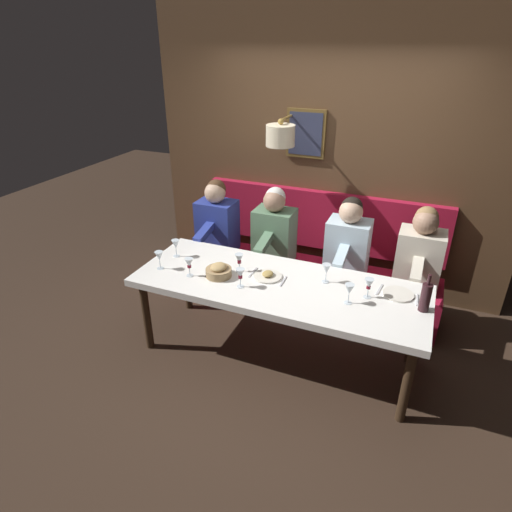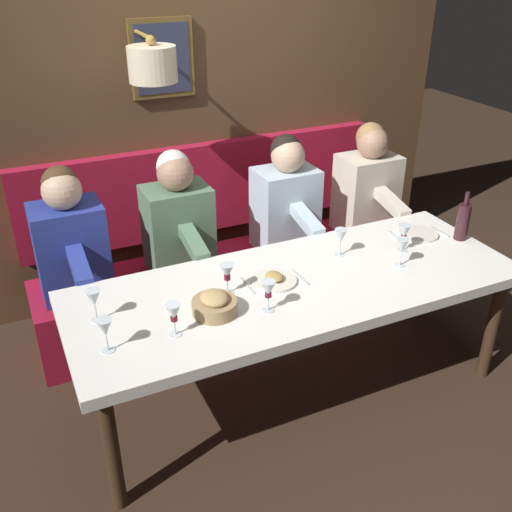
% 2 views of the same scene
% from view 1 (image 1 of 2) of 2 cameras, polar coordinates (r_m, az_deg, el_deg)
% --- Properties ---
extents(ground_plane, '(12.00, 12.00, 0.00)m').
position_cam_1_polar(ground_plane, '(3.98, 2.73, -12.76)').
color(ground_plane, '#332319').
extents(dining_table, '(0.90, 2.41, 0.74)m').
position_cam_1_polar(dining_table, '(3.58, 2.96, -4.43)').
color(dining_table, white).
rests_on(dining_table, ground_plane).
extents(banquette_bench, '(0.52, 2.61, 0.45)m').
position_cam_1_polar(banquette_bench, '(4.55, 6.66, -3.84)').
color(banquette_bench, maroon).
rests_on(banquette_bench, ground_plane).
extents(back_wall_panel, '(0.59, 3.81, 2.90)m').
position_cam_1_polar(back_wall_panel, '(4.62, 9.42, 11.92)').
color(back_wall_panel, brown).
rests_on(back_wall_panel, ground_plane).
extents(diner_nearest, '(0.60, 0.40, 0.79)m').
position_cam_1_polar(diner_nearest, '(4.15, 20.91, 0.51)').
color(diner_nearest, beige).
rests_on(diner_nearest, banquette_bench).
extents(diner_near, '(0.60, 0.40, 0.79)m').
position_cam_1_polar(diner_near, '(4.19, 12.10, 2.05)').
color(diner_near, silver).
rests_on(diner_near, banquette_bench).
extents(diner_middle, '(0.60, 0.40, 0.79)m').
position_cam_1_polar(diner_middle, '(4.37, 2.41, 3.70)').
color(diner_middle, '#567A5B').
rests_on(diner_middle, banquette_bench).
extents(diner_far, '(0.60, 0.40, 0.79)m').
position_cam_1_polar(diner_far, '(4.61, -5.23, 4.92)').
color(diner_far, '#283893').
rests_on(diner_far, banquette_bench).
extents(place_setting_0, '(0.24, 0.32, 0.01)m').
position_cam_1_polar(place_setting_0, '(3.56, 18.32, -4.82)').
color(place_setting_0, silver).
rests_on(place_setting_0, dining_table).
extents(place_setting_1, '(0.24, 0.31, 0.05)m').
position_cam_1_polar(place_setting_1, '(3.62, 1.57, -2.61)').
color(place_setting_1, silver).
rests_on(place_setting_1, dining_table).
extents(wine_glass_0, '(0.07, 0.07, 0.16)m').
position_cam_1_polar(wine_glass_0, '(3.63, -8.86, -1.01)').
color(wine_glass_0, silver).
rests_on(wine_glass_0, dining_table).
extents(wine_glass_1, '(0.07, 0.07, 0.16)m').
position_cam_1_polar(wine_glass_1, '(3.98, -10.60, 1.47)').
color(wine_glass_1, silver).
rests_on(wine_glass_1, dining_table).
extents(wine_glass_2, '(0.07, 0.07, 0.16)m').
position_cam_1_polar(wine_glass_2, '(3.79, -12.71, -0.08)').
color(wine_glass_2, silver).
rests_on(wine_glass_2, dining_table).
extents(wine_glass_3, '(0.07, 0.07, 0.16)m').
position_cam_1_polar(wine_glass_3, '(3.66, -2.24, -0.44)').
color(wine_glass_3, silver).
rests_on(wine_glass_3, dining_table).
extents(wine_glass_4, '(0.07, 0.07, 0.16)m').
position_cam_1_polar(wine_glass_4, '(3.41, 14.73, -3.66)').
color(wine_glass_4, silver).
rests_on(wine_glass_4, dining_table).
extents(wine_glass_5, '(0.07, 0.07, 0.16)m').
position_cam_1_polar(wine_glass_5, '(3.30, 12.27, -4.40)').
color(wine_glass_5, silver).
rests_on(wine_glass_5, dining_table).
extents(wine_glass_6, '(0.07, 0.07, 0.16)m').
position_cam_1_polar(wine_glass_6, '(3.54, 9.31, -1.78)').
color(wine_glass_6, silver).
rests_on(wine_glass_6, dining_table).
extents(wine_glass_7, '(0.07, 0.07, 0.16)m').
position_cam_1_polar(wine_glass_7, '(3.44, -2.09, -2.43)').
color(wine_glass_7, silver).
rests_on(wine_glass_7, dining_table).
extents(wine_bottle, '(0.08, 0.08, 0.30)m').
position_cam_1_polar(wine_bottle, '(3.38, 21.56, -5.06)').
color(wine_bottle, '#33191E').
rests_on(wine_bottle, dining_table).
extents(bread_bowl, '(0.22, 0.22, 0.12)m').
position_cam_1_polar(bread_bowl, '(3.63, -4.97, -1.99)').
color(bread_bowl, '#9E7F56').
rests_on(bread_bowl, dining_table).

